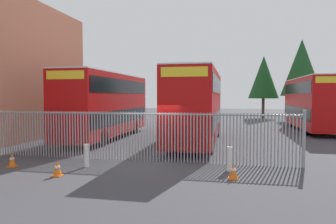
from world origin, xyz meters
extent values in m
plane|color=#3D3D42|center=(0.00, 8.00, 0.00)|extent=(100.00, 100.00, 0.00)
cylinder|color=gray|center=(-7.66, 0.00, 1.10)|extent=(0.06, 0.06, 2.20)
cylinder|color=gray|center=(-7.52, 0.00, 1.10)|extent=(0.06, 0.06, 2.20)
cylinder|color=gray|center=(-7.38, 0.00, 1.10)|extent=(0.06, 0.06, 2.20)
cylinder|color=gray|center=(-7.24, 0.00, 1.10)|extent=(0.06, 0.06, 2.20)
cylinder|color=gray|center=(-7.10, 0.00, 1.10)|extent=(0.06, 0.06, 2.20)
cylinder|color=gray|center=(-6.96, 0.00, 1.10)|extent=(0.06, 0.06, 2.20)
cylinder|color=gray|center=(-6.82, 0.00, 1.10)|extent=(0.06, 0.06, 2.20)
cylinder|color=gray|center=(-6.68, 0.00, 1.10)|extent=(0.06, 0.06, 2.20)
cylinder|color=gray|center=(-6.54, 0.00, 1.10)|extent=(0.06, 0.06, 2.20)
cylinder|color=gray|center=(-6.40, 0.00, 1.10)|extent=(0.06, 0.06, 2.20)
cylinder|color=gray|center=(-6.26, 0.00, 1.10)|extent=(0.06, 0.06, 2.20)
cylinder|color=gray|center=(-6.12, 0.00, 1.10)|extent=(0.06, 0.06, 2.20)
cylinder|color=gray|center=(-5.98, 0.00, 1.10)|extent=(0.06, 0.06, 2.20)
cylinder|color=gray|center=(-5.84, 0.00, 1.10)|extent=(0.06, 0.06, 2.20)
cylinder|color=gray|center=(-5.71, 0.00, 1.10)|extent=(0.06, 0.06, 2.20)
cylinder|color=gray|center=(-5.57, 0.00, 1.10)|extent=(0.06, 0.06, 2.20)
cylinder|color=gray|center=(-5.43, 0.00, 1.10)|extent=(0.06, 0.06, 2.20)
cylinder|color=gray|center=(-5.29, 0.00, 1.10)|extent=(0.06, 0.06, 2.20)
cylinder|color=gray|center=(-5.15, 0.00, 1.10)|extent=(0.06, 0.06, 2.20)
cylinder|color=gray|center=(-5.01, 0.00, 1.10)|extent=(0.06, 0.06, 2.20)
cylinder|color=gray|center=(-4.87, 0.00, 1.10)|extent=(0.06, 0.06, 2.20)
cylinder|color=gray|center=(-4.73, 0.00, 1.10)|extent=(0.06, 0.06, 2.20)
cylinder|color=gray|center=(-4.59, 0.00, 1.10)|extent=(0.06, 0.06, 2.20)
cylinder|color=gray|center=(-4.45, 0.00, 1.10)|extent=(0.06, 0.06, 2.20)
cylinder|color=gray|center=(-4.31, 0.00, 1.10)|extent=(0.06, 0.06, 2.20)
cylinder|color=gray|center=(-4.17, 0.00, 1.10)|extent=(0.06, 0.06, 2.20)
cylinder|color=gray|center=(-4.03, 0.00, 1.10)|extent=(0.06, 0.06, 2.20)
cylinder|color=gray|center=(-3.89, 0.00, 1.10)|extent=(0.06, 0.06, 2.20)
cylinder|color=gray|center=(-3.75, 0.00, 1.10)|extent=(0.06, 0.06, 2.20)
cylinder|color=gray|center=(-3.62, 0.00, 1.10)|extent=(0.06, 0.06, 2.20)
cylinder|color=gray|center=(-3.48, 0.00, 1.10)|extent=(0.06, 0.06, 2.20)
cylinder|color=gray|center=(-3.34, 0.00, 1.10)|extent=(0.06, 0.06, 2.20)
cylinder|color=gray|center=(-3.20, 0.00, 1.10)|extent=(0.06, 0.06, 2.20)
cylinder|color=gray|center=(-3.06, 0.00, 1.10)|extent=(0.06, 0.06, 2.20)
cylinder|color=gray|center=(-2.92, 0.00, 1.10)|extent=(0.06, 0.06, 2.20)
cylinder|color=gray|center=(-2.78, 0.00, 1.10)|extent=(0.06, 0.06, 2.20)
cylinder|color=gray|center=(-2.64, 0.00, 1.10)|extent=(0.06, 0.06, 2.20)
cylinder|color=gray|center=(-2.50, 0.00, 1.10)|extent=(0.06, 0.06, 2.20)
cylinder|color=gray|center=(-2.36, 0.00, 1.10)|extent=(0.06, 0.06, 2.20)
cylinder|color=gray|center=(-2.22, 0.00, 1.10)|extent=(0.06, 0.06, 2.20)
cylinder|color=gray|center=(-2.08, 0.00, 1.10)|extent=(0.06, 0.06, 2.20)
cylinder|color=gray|center=(-1.94, 0.00, 1.10)|extent=(0.06, 0.06, 2.20)
cylinder|color=gray|center=(-1.80, 0.00, 1.10)|extent=(0.06, 0.06, 2.20)
cylinder|color=gray|center=(-1.66, 0.00, 1.10)|extent=(0.06, 0.06, 2.20)
cylinder|color=gray|center=(-1.52, 0.00, 1.10)|extent=(0.06, 0.06, 2.20)
cylinder|color=gray|center=(-1.39, 0.00, 1.10)|extent=(0.06, 0.06, 2.20)
cylinder|color=gray|center=(-1.25, 0.00, 1.10)|extent=(0.06, 0.06, 2.20)
cylinder|color=gray|center=(-1.11, 0.00, 1.10)|extent=(0.06, 0.06, 2.20)
cylinder|color=gray|center=(-0.97, 0.00, 1.10)|extent=(0.06, 0.06, 2.20)
cylinder|color=gray|center=(-0.83, 0.00, 1.10)|extent=(0.06, 0.06, 2.20)
cylinder|color=gray|center=(-0.69, 0.00, 1.10)|extent=(0.06, 0.06, 2.20)
cylinder|color=gray|center=(-0.55, 0.00, 1.10)|extent=(0.06, 0.06, 2.20)
cylinder|color=gray|center=(-0.41, 0.00, 1.10)|extent=(0.06, 0.06, 2.20)
cylinder|color=gray|center=(-0.27, 0.00, 1.10)|extent=(0.06, 0.06, 2.20)
cylinder|color=gray|center=(-0.13, 0.00, 1.10)|extent=(0.06, 0.06, 2.20)
cylinder|color=gray|center=(0.01, 0.00, 1.10)|extent=(0.06, 0.06, 2.20)
cylinder|color=gray|center=(0.15, 0.00, 1.10)|extent=(0.06, 0.06, 2.20)
cylinder|color=gray|center=(0.29, 0.00, 1.10)|extent=(0.06, 0.06, 2.20)
cylinder|color=gray|center=(0.43, 0.00, 1.10)|extent=(0.06, 0.06, 2.20)
cylinder|color=gray|center=(0.57, 0.00, 1.10)|extent=(0.06, 0.06, 2.20)
cylinder|color=gray|center=(0.70, 0.00, 1.10)|extent=(0.06, 0.06, 2.20)
cylinder|color=gray|center=(0.84, 0.00, 1.10)|extent=(0.06, 0.06, 2.20)
cylinder|color=gray|center=(0.98, 0.00, 1.10)|extent=(0.06, 0.06, 2.20)
cylinder|color=gray|center=(1.12, 0.00, 1.10)|extent=(0.06, 0.06, 2.20)
cylinder|color=gray|center=(1.26, 0.00, 1.10)|extent=(0.06, 0.06, 2.20)
cylinder|color=gray|center=(1.40, 0.00, 1.10)|extent=(0.06, 0.06, 2.20)
cylinder|color=gray|center=(1.54, 0.00, 1.10)|extent=(0.06, 0.06, 2.20)
cylinder|color=gray|center=(1.68, 0.00, 1.10)|extent=(0.06, 0.06, 2.20)
cylinder|color=gray|center=(1.82, 0.00, 1.10)|extent=(0.06, 0.06, 2.20)
cylinder|color=gray|center=(1.96, 0.00, 1.10)|extent=(0.06, 0.06, 2.20)
cylinder|color=gray|center=(2.10, 0.00, 1.10)|extent=(0.06, 0.06, 2.20)
cylinder|color=gray|center=(2.24, 0.00, 1.10)|extent=(0.06, 0.06, 2.20)
cylinder|color=gray|center=(2.38, 0.00, 1.10)|extent=(0.06, 0.06, 2.20)
cylinder|color=gray|center=(2.52, 0.00, 1.10)|extent=(0.06, 0.06, 2.20)
cylinder|color=gray|center=(2.66, 0.00, 1.10)|extent=(0.06, 0.06, 2.20)
cylinder|color=gray|center=(2.80, 0.00, 1.10)|extent=(0.06, 0.06, 2.20)
cylinder|color=gray|center=(2.93, 0.00, 1.10)|extent=(0.06, 0.06, 2.20)
cylinder|color=gray|center=(3.07, 0.00, 1.10)|extent=(0.06, 0.06, 2.20)
cylinder|color=gray|center=(3.21, 0.00, 1.10)|extent=(0.06, 0.06, 2.20)
cylinder|color=gray|center=(3.35, 0.00, 1.10)|extent=(0.06, 0.06, 2.20)
cylinder|color=gray|center=(3.49, 0.00, 1.10)|extent=(0.06, 0.06, 2.20)
cylinder|color=gray|center=(3.63, 0.00, 1.10)|extent=(0.06, 0.06, 2.20)
cylinder|color=gray|center=(3.77, 0.00, 1.10)|extent=(0.06, 0.06, 2.20)
cylinder|color=gray|center=(3.91, 0.00, 1.10)|extent=(0.06, 0.06, 2.20)
cylinder|color=gray|center=(4.05, 0.00, 1.10)|extent=(0.06, 0.06, 2.20)
cylinder|color=gray|center=(4.19, 0.00, 1.10)|extent=(0.06, 0.06, 2.20)
cylinder|color=gray|center=(4.33, 0.00, 1.10)|extent=(0.06, 0.06, 2.20)
cylinder|color=gray|center=(4.47, 0.00, 1.10)|extent=(0.06, 0.06, 2.20)
cylinder|color=gray|center=(4.61, 0.00, 1.10)|extent=(0.06, 0.06, 2.20)
cylinder|color=gray|center=(4.75, 0.00, 1.10)|extent=(0.06, 0.06, 2.20)
cylinder|color=gray|center=(4.89, 0.00, 1.10)|extent=(0.06, 0.06, 2.20)
cylinder|color=gray|center=(5.02, 0.00, 1.10)|extent=(0.06, 0.06, 2.20)
cylinder|color=gray|center=(5.16, 0.00, 1.10)|extent=(0.06, 0.06, 2.20)
cylinder|color=gray|center=(5.30, 0.00, 1.10)|extent=(0.06, 0.06, 2.20)
cylinder|color=gray|center=(5.44, 0.00, 1.10)|extent=(0.06, 0.06, 2.20)
cylinder|color=gray|center=(5.58, 0.00, 1.10)|extent=(0.06, 0.06, 2.20)
cylinder|color=gray|center=(5.72, 0.00, 1.10)|extent=(0.06, 0.06, 2.20)
cylinder|color=gray|center=(5.86, 0.00, 1.10)|extent=(0.06, 0.06, 2.20)
cylinder|color=gray|center=(6.00, 0.00, 1.10)|extent=(0.06, 0.06, 2.20)
cylinder|color=gray|center=(6.14, 0.00, 1.10)|extent=(0.06, 0.06, 2.20)
cylinder|color=gray|center=(6.28, 0.00, 1.10)|extent=(0.06, 0.06, 2.20)
cylinder|color=gray|center=(6.42, 0.00, 1.10)|extent=(0.06, 0.06, 2.20)
cylinder|color=gray|center=(-0.97, 0.00, 2.12)|extent=(14.77, 0.07, 0.07)
cylinder|color=gray|center=(6.42, 0.00, 1.18)|extent=(0.14, 0.14, 2.35)
cube|color=#B70C0C|center=(1.44, 5.91, 2.35)|extent=(2.50, 10.80, 4.00)
cube|color=black|center=(1.44, 5.91, 1.55)|extent=(2.54, 10.37, 0.90)
cube|color=black|center=(1.44, 5.91, 3.55)|extent=(2.54, 10.37, 0.90)
cube|color=yellow|center=(1.44, 0.56, 4.00)|extent=(2.12, 0.12, 0.44)
cube|color=silver|center=(1.44, 5.91, 4.38)|extent=(2.50, 10.80, 0.08)
cylinder|color=black|center=(0.34, 2.57, 0.52)|extent=(0.30, 1.04, 1.04)
cylinder|color=black|center=(2.54, 2.57, 0.52)|extent=(0.30, 1.04, 1.04)
cylinder|color=black|center=(0.34, 8.88, 0.52)|extent=(0.30, 1.04, 1.04)
cylinder|color=black|center=(2.54, 8.88, 0.52)|extent=(0.30, 1.04, 1.04)
cube|color=#B70C0C|center=(-4.87, 6.75, 2.35)|extent=(2.50, 10.80, 4.00)
cube|color=black|center=(-4.87, 6.75, 1.55)|extent=(2.54, 10.37, 0.90)
cube|color=black|center=(-4.87, 6.75, 3.55)|extent=(2.54, 10.37, 0.90)
cube|color=yellow|center=(-4.87, 1.40, 4.00)|extent=(2.12, 0.12, 0.44)
cube|color=silver|center=(-4.87, 6.75, 4.38)|extent=(2.50, 10.80, 0.08)
cylinder|color=black|center=(-5.97, 3.40, 0.52)|extent=(0.30, 1.04, 1.04)
cylinder|color=black|center=(-3.77, 3.40, 0.52)|extent=(0.30, 1.04, 1.04)
cylinder|color=black|center=(-5.97, 9.72, 0.52)|extent=(0.30, 1.04, 1.04)
cylinder|color=black|center=(-3.77, 9.72, 0.52)|extent=(0.30, 1.04, 1.04)
cube|color=#B70C0C|center=(10.11, 14.57, 2.35)|extent=(2.50, 10.80, 4.00)
cube|color=black|center=(10.11, 14.57, 1.55)|extent=(2.54, 10.37, 0.90)
cube|color=black|center=(10.11, 14.57, 3.55)|extent=(2.54, 10.37, 0.90)
cube|color=yellow|center=(10.11, 9.22, 4.00)|extent=(2.12, 0.12, 0.44)
cube|color=silver|center=(10.11, 14.57, 4.38)|extent=(2.50, 10.80, 0.08)
cylinder|color=black|center=(9.01, 11.22, 0.52)|extent=(0.30, 1.04, 1.04)
cylinder|color=black|center=(9.01, 17.54, 0.52)|extent=(0.30, 1.04, 1.04)
cylinder|color=black|center=(11.21, 17.54, 0.52)|extent=(0.30, 1.04, 1.04)
cylinder|color=silver|center=(-2.27, -1.60, 0.47)|extent=(0.20, 0.20, 0.95)
cylinder|color=silver|center=(3.49, -1.16, 0.47)|extent=(0.20, 0.20, 0.95)
cube|color=orange|center=(-5.31, -2.18, 0.02)|extent=(0.34, 0.34, 0.04)
cone|color=orange|center=(-5.31, -2.18, 0.32)|extent=(0.28, 0.28, 0.55)
cylinder|color=white|center=(-5.31, -2.18, 0.34)|extent=(0.19, 0.19, 0.07)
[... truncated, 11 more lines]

